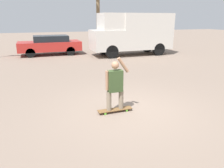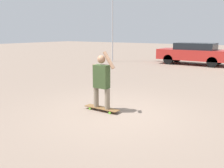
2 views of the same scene
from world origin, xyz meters
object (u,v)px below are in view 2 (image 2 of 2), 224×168
Objects in this scene: person_skateboarder at (101,79)px; parked_car_red at (194,53)px; skateboard at (102,108)px; flagpole at (114,12)px.

parked_car_red is (-0.88, 11.41, -0.11)m from person_skateboarder.
skateboard is 0.80m from person_skateboarder.
flagpole reaches higher than skateboard.
skateboard is at bearing -0.00° from person_skateboarder.
person_skateboarder is 0.26× the size of flagpole.
parked_car_red is 0.76× the size of flagpole.
flagpole is (-6.21, 9.96, 3.43)m from skateboard.
flagpole reaches higher than parked_car_red.
skateboard is at bearing -85.60° from parked_car_red.
parked_car_red reaches higher than skateboard.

